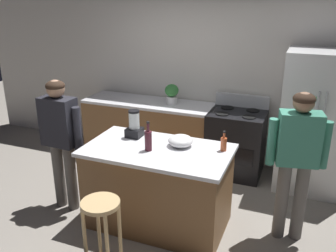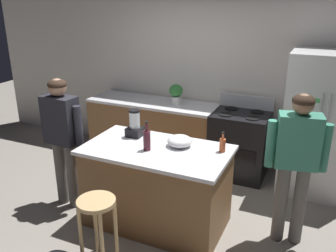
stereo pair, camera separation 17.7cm
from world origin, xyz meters
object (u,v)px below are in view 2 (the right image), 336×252
person_by_island_left (62,132)px  bottle_cooking_sauce (222,145)px  stove_range (239,144)px  blender_appliance (135,125)px  kitchen_island (157,186)px  bar_stool (97,214)px  potted_plant (176,93)px  person_by_sink_right (296,156)px  mixing_bowl (180,141)px  refrigerator (322,125)px  bottle_wine (147,140)px

person_by_island_left → bottle_cooking_sauce: 1.84m
stove_range → bottle_cooking_sauce: (0.11, -1.32, 0.52)m
stove_range → bottle_cooking_sauce: bottle_cooking_sauce is taller
blender_appliance → kitchen_island: bearing=-29.9°
bar_stool → person_by_island_left: bearing=142.9°
potted_plant → blender_appliance: (0.06, -1.33, -0.04)m
bar_stool → blender_appliance: 1.15m
person_by_sink_right → bar_stool: bearing=-145.8°
stove_range → mixing_bowl: bearing=-104.0°
bar_stool → person_by_sink_right: bearing=34.2°
kitchen_island → refrigerator: 2.21m
refrigerator → bar_stool: size_ratio=2.65×
kitchen_island → refrigerator: refrigerator is taller
kitchen_island → bottle_wine: bearing=-133.0°
potted_plant → bottle_cooking_sauce: size_ratio=1.39×
person_by_island_left → bottle_wine: person_by_island_left is taller
person_by_island_left → blender_appliance: size_ratio=5.02×
stove_range → bar_stool: bearing=-108.2°
person_by_island_left → mixing_bowl: 1.39m
stove_range → blender_appliance: blender_appliance is taller
blender_appliance → bottle_cooking_sauce: size_ratio=1.45×
kitchen_island → stove_range: bearing=70.4°
kitchen_island → potted_plant: size_ratio=5.15×
bottle_wine → blender_appliance: bearing=136.4°
kitchen_island → bar_stool: size_ratio=2.26×
kitchen_island → bottle_cooking_sauce: 0.87m
bottle_wine → potted_plant: bearing=102.7°
refrigerator → person_by_sink_right: bearing=-98.8°
kitchen_island → bottle_cooking_sauce: (0.66, 0.21, 0.53)m
kitchen_island → blender_appliance: 0.73m
person_by_sink_right → potted_plant: (-1.81, 1.27, 0.12)m
person_by_island_left → bar_stool: (0.94, -0.71, -0.42)m
stove_range → person_by_sink_right: 1.58m
person_by_island_left → blender_appliance: (0.79, 0.31, 0.10)m
refrigerator → person_by_sink_right: 1.23m
kitchen_island → bottle_wine: (-0.07, -0.08, 0.57)m
refrigerator → mixing_bowl: 1.91m
potted_plant → bottle_wine: (0.37, -1.63, -0.06)m
refrigerator → bottle_cooking_sauce: bearing=-125.0°
refrigerator → bar_stool: bearing=-127.8°
person_by_sink_right → potted_plant: bearing=145.0°
blender_appliance → bottle_wine: 0.42m
bottle_cooking_sauce → potted_plant: bearing=129.1°
person_by_island_left → blender_appliance: 0.85m
kitchen_island → mixing_bowl: mixing_bowl is taller
person_by_sink_right → mixing_bowl: 1.18m
refrigerator → stove_range: (-1.02, 0.02, -0.44)m
kitchen_island → potted_plant: 1.73m
person_by_sink_right → blender_appliance: bearing=-177.9°
person_by_sink_right → potted_plant: 2.21m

